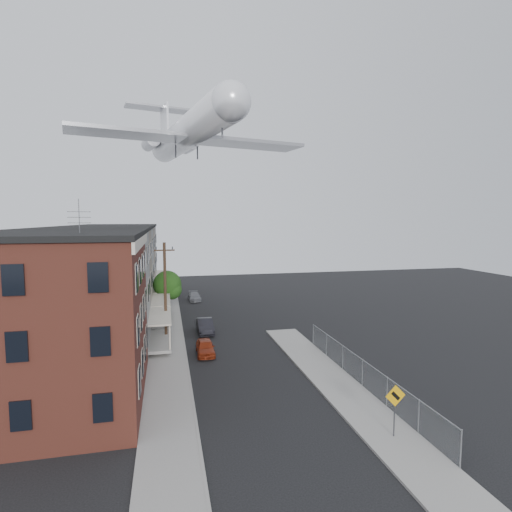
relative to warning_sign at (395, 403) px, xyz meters
The scene contains 19 objects.
ground 6.00m from the warning_sign, 169.62° to the left, with size 120.00×120.00×0.00m, color black.
sidewalk_left 27.44m from the warning_sign, 113.92° to the left, with size 3.00×62.00×0.12m, color gray.
sidewalk_right 7.26m from the warning_sign, 90.82° to the left, with size 3.00×26.00×0.12m, color gray.
curb_left 26.88m from the warning_sign, 111.09° to the left, with size 0.15×62.00×0.14m, color gray.
curb_right 7.42m from the warning_sign, 102.44° to the left, with size 0.15×26.00×0.14m, color gray.
corner_building 19.62m from the warning_sign, 155.48° to the left, with size 10.31×12.30×12.15m.
row_house_a 25.02m from the warning_sign, 135.06° to the left, with size 11.98×7.00×10.30m.
row_house_b 30.34m from the warning_sign, 125.60° to the left, with size 11.98×7.00×10.30m.
row_house_c 36.23m from the warning_sign, 119.12° to the left, with size 11.98×7.00×10.30m.
row_house_d 42.46m from the warning_sign, 114.51° to the left, with size 11.98×7.00×10.30m.
row_house_e 48.90m from the warning_sign, 111.09° to the left, with size 11.98×7.00×10.30m.
chainlink_fence 6.25m from the warning_sign, 76.92° to the left, with size 0.06×18.06×1.90m.
warning_sign is the anchor object (origin of this frame).
utility_pole 22.25m from the warning_sign, 120.48° to the left, with size 1.80×0.26×9.00m.
street_tree 30.96m from the warning_sign, 110.58° to the left, with size 3.22×3.20×5.20m.
car_near 16.84m from the warning_sign, 118.76° to the left, with size 1.44×3.58×1.22m, color maroon.
car_mid 22.34m from the warning_sign, 109.61° to the left, with size 1.44×4.14×1.36m, color black.
car_far 37.66m from the warning_sign, 101.34° to the left, with size 1.56×3.83×1.11m, color slate.
airplane 32.31m from the warning_sign, 108.87° to the left, with size 23.55×26.91×7.74m.
Camera 1 is at (-5.44, -18.23, 11.04)m, focal length 28.00 mm.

